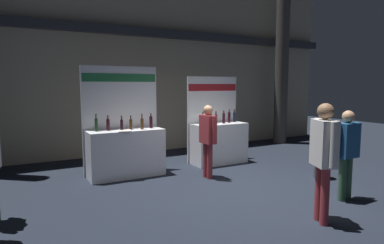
# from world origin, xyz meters

# --- Properties ---
(ground_plane) EXTENTS (26.67, 26.67, 0.00)m
(ground_plane) POSITION_xyz_m (0.00, 0.00, 0.00)
(ground_plane) COLOR black
(hall_colonnade) EXTENTS (13.34, 1.24, 6.43)m
(hall_colonnade) POSITION_xyz_m (0.00, 4.27, 3.18)
(hall_colonnade) COLOR tan
(hall_colonnade) RESTS_ON ground_plane
(exhibitor_booth_0) EXTENTS (1.73, 0.73, 2.45)m
(exhibitor_booth_0) POSITION_xyz_m (-1.64, 1.90, 0.63)
(exhibitor_booth_0) COLOR white
(exhibitor_booth_0) RESTS_ON ground_plane
(exhibitor_booth_1) EXTENTS (1.50, 0.66, 2.24)m
(exhibitor_booth_1) POSITION_xyz_m (0.87, 1.97, 0.61)
(exhibitor_booth_1) COLOR white
(exhibitor_booth_1) RESTS_ON ground_plane
(trash_bin) EXTENTS (0.34, 0.34, 0.58)m
(trash_bin) POSITION_xyz_m (2.05, -0.35, 0.29)
(trash_bin) COLOR #38383D
(trash_bin) RESTS_ON ground_plane
(visitor_1) EXTENTS (0.40, 0.55, 1.77)m
(visitor_1) POSITION_xyz_m (0.11, -1.95, 1.07)
(visitor_1) COLOR maroon
(visitor_1) RESTS_ON ground_plane
(visitor_3) EXTENTS (0.22, 0.56, 1.60)m
(visitor_3) POSITION_xyz_m (-0.12, 0.88, 0.94)
(visitor_3) COLOR maroon
(visitor_3) RESTS_ON ground_plane
(visitor_4) EXTENTS (0.57, 0.26, 1.59)m
(visitor_4) POSITION_xyz_m (1.27, -1.48, 0.95)
(visitor_4) COLOR #33563D
(visitor_4) RESTS_ON ground_plane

